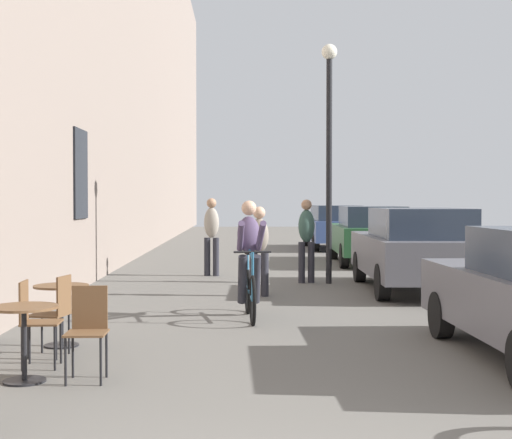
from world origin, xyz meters
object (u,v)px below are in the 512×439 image
Objects in this scene: cafe_chair_mid_toward_wall at (88,326)px; cafe_table_far at (61,302)px; cafe_chair_far_toward_street at (55,310)px; parked_car_third at (370,234)px; parked_car_fourth at (334,226)px; parked_car_second at (415,248)px; cafe_chair_mid_toward_street at (34,317)px; cyclist_on_bicycle at (249,262)px; pedestrian_far at (212,232)px; pedestrian_mid at (306,236)px; street_lamp at (329,132)px; cafe_table_mid at (24,327)px; pedestrian_near at (259,246)px.

cafe_table_far is (-0.65, 1.63, 0.00)m from cafe_chair_mid_toward_wall.
cafe_chair_mid_toward_wall reaches higher than cafe_table_far.
cafe_chair_mid_toward_wall is 1.20m from cafe_chair_far_toward_street.
parked_car_fourth is (-0.18, 6.01, -0.01)m from parked_car_third.
cafe_table_far is 0.16× the size of parked_car_second.
cyclist_on_bicycle is (2.25, 3.17, 0.29)m from cafe_chair_mid_toward_street.
cafe_chair_mid_toward_street is 0.20× the size of parked_car_third.
cyclist_on_bicycle is at bearing 50.89° from cafe_chair_far_toward_street.
cyclist_on_bicycle is 1.00× the size of pedestrian_far.
cyclist_on_bicycle is (2.24, 2.08, 0.29)m from cafe_table_far.
pedestrian_mid reaches higher than parked_car_second.
street_lamp reaches higher than cafe_chair_mid_toward_street.
pedestrian_mid is (3.40, 8.23, 0.45)m from cafe_table_mid.
parked_car_fourth is at bearing 66.54° from pedestrian_far.
cafe_table_mid is 6.60m from pedestrian_near.
cyclist_on_bicycle is 15.31m from parked_car_fourth.
pedestrian_far is (1.38, 9.69, 0.47)m from cafe_table_mid.
pedestrian_far is at bearing -143.35° from parked_car_third.
pedestrian_near reaches higher than cafe_chair_far_toward_street.
parked_car_fourth is at bearing 73.23° from cafe_chair_far_toward_street.
pedestrian_near is 0.36× the size of parked_car_third.
street_lamp is at bearing 68.81° from cyclist_on_bicycle.
pedestrian_near is at bearing 85.14° from cyclist_on_bicycle.
pedestrian_far is (1.45, 7.98, 0.47)m from cafe_table_far.
parked_car_second is at bearing 43.76° from cyclist_on_bicycle.
pedestrian_mid is 2.18m from street_lamp.
parked_car_third is at bearing 70.33° from street_lamp.
pedestrian_near reaches higher than cafe_chair_mid_toward_wall.
pedestrian_near reaches higher than parked_car_third.
pedestrian_mid reaches higher than cyclist_on_bicycle.
cafe_table_far is 0.59m from cafe_chair_far_toward_street.
pedestrian_far is 5.15m from parked_car_third.
cafe_chair_mid_toward_wall reaches higher than cafe_table_mid.
cafe_chair_far_toward_street is (0.01, 1.13, -0.00)m from cafe_table_mid.
parked_car_second is 5.96m from parked_car_third.
cyclist_on_bicycle reaches higher than cafe_chair_mid_toward_street.
street_lamp reaches higher than parked_car_fourth.
pedestrian_near reaches higher than cafe_table_mid.
parked_car_fourth is at bearing 78.11° from cyclist_on_bicycle.
cyclist_on_bicycle is 0.40× the size of parked_car_second.
parked_car_fourth is (1.47, 10.64, -2.32)m from street_lamp.
street_lamp is 1.13× the size of parked_car_fourth.
cafe_chair_far_toward_street reaches higher than cafe_table_mid.
pedestrian_near is (2.44, 4.44, 0.38)m from cafe_table_far.
parked_car_fourth is (3.94, 9.08, -0.20)m from pedestrian_far.
cafe_chair_mid_toward_wall is at bearing -111.23° from parked_car_third.
parked_car_third is (4.93, 12.68, 0.29)m from cafe_chair_mid_toward_wall.
street_lamp reaches higher than cafe_chair_mid_toward_wall.
pedestrian_mid reaches higher than cafe_chair_mid_toward_wall.
cafe_chair_far_toward_street is 3.44m from cyclist_on_bicycle.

